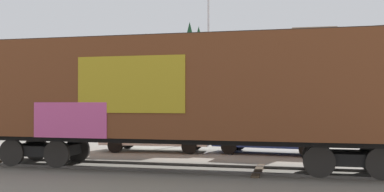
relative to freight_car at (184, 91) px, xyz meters
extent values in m
plane|color=slate|center=(0.67, 0.00, -2.56)|extent=(260.00, 260.00, 0.00)
cube|color=#4C4742|center=(0.05, -0.72, -2.52)|extent=(59.90, 3.67, 0.08)
cube|color=#4C4742|center=(-0.04, 0.72, -2.52)|extent=(59.90, 3.67, 0.08)
cube|color=#423323|center=(2.39, 0.15, -2.52)|extent=(0.39, 2.51, 0.07)
cube|color=#423323|center=(-6.89, -0.41, -2.52)|extent=(0.39, 2.51, 0.07)
cube|color=brown|center=(0.00, 0.00, 0.08)|extent=(15.60, 3.99, 3.11)
cube|color=#2D2823|center=(0.00, 0.00, 1.75)|extent=(14.67, 1.27, 0.24)
cube|color=#B2931E|center=(-1.19, -1.63, 0.16)|extent=(3.39, 0.23, 1.71)
cube|color=#CC4C8C|center=(-3.17, -1.75, -0.93)|extent=(2.46, 0.18, 1.10)
cube|color=black|center=(0.00, 0.00, -1.58)|extent=(15.21, 2.59, 0.20)
cube|color=black|center=(-5.03, -0.30, -2.05)|extent=(2.18, 1.51, 0.36)
cylinder|color=black|center=(-5.84, -1.07, -2.10)|extent=(0.93, 0.17, 0.92)
cylinder|color=black|center=(-5.92, 0.37, -2.10)|extent=(0.93, 0.17, 0.92)
cylinder|color=black|center=(-4.14, -0.97, -2.10)|extent=(0.93, 0.17, 0.92)
cylinder|color=black|center=(-4.23, 0.47, -2.10)|extent=(0.93, 0.17, 0.92)
cube|color=black|center=(5.04, 0.30, -2.05)|extent=(2.18, 1.51, 0.36)
cylinder|color=black|center=(4.23, -0.47, -2.10)|extent=(0.93, 0.17, 0.92)
cylinder|color=black|center=(4.15, 0.97, -2.10)|extent=(0.93, 0.17, 0.92)
cylinder|color=black|center=(5.93, -0.37, -2.10)|extent=(0.93, 0.17, 0.92)
cylinder|color=black|center=(5.84, 1.07, -2.10)|extent=(0.93, 0.17, 0.92)
cylinder|color=silver|center=(-1.71, 9.83, 2.41)|extent=(0.12, 0.12, 9.93)
cube|color=gray|center=(0.67, 72.89, 3.02)|extent=(133.62, 39.86, 11.16)
cube|color=brown|center=(-27.17, 60.93, 10.10)|extent=(5.11, 4.80, 3.00)
cube|color=#9E9384|center=(-28.93, 60.93, 10.01)|extent=(5.53, 3.99, 2.83)
cube|color=#8C725B|center=(3.01, 60.93, 10.09)|extent=(7.40, 5.19, 2.98)
cube|color=#8C725B|center=(11.67, 60.93, 9.97)|extent=(5.14, 5.15, 2.74)
cone|color=#193D23|center=(-15.99, 58.82, 10.62)|extent=(2.02, 2.02, 4.03)
cone|color=#193D23|center=(-28.64, 65.69, 10.83)|extent=(2.23, 2.23, 4.46)
cone|color=#193D23|center=(-17.30, 57.82, 10.94)|extent=(2.34, 2.34, 4.67)
cube|color=silver|center=(-2.73, 4.57, -1.94)|extent=(4.94, 2.40, 0.60)
cube|color=#2D333D|center=(-2.80, 4.57, -1.30)|extent=(2.51, 1.92, 0.67)
cylinder|color=black|center=(-1.24, 5.64, -2.24)|extent=(0.66, 0.30, 0.64)
cylinder|color=black|center=(-1.02, 3.91, -2.24)|extent=(0.66, 0.30, 0.64)
cylinder|color=black|center=(-4.44, 5.23, -2.24)|extent=(0.66, 0.30, 0.64)
cylinder|color=black|center=(-4.22, 3.51, -2.24)|extent=(0.66, 0.30, 0.64)
cube|color=navy|center=(2.21, 5.10, -1.94)|extent=(4.73, 2.11, 0.60)
cube|color=#2D333D|center=(2.09, 5.11, -1.26)|extent=(2.22, 1.80, 0.76)
cylinder|color=black|center=(3.84, 5.93, -2.24)|extent=(0.65, 0.25, 0.64)
cylinder|color=black|center=(3.75, 4.13, -2.24)|extent=(0.65, 0.25, 0.64)
cylinder|color=black|center=(0.68, 6.08, -2.24)|extent=(0.65, 0.25, 0.64)
cylinder|color=black|center=(0.59, 4.28, -2.24)|extent=(0.65, 0.25, 0.64)
camera|label=1|loc=(4.32, -13.68, -0.36)|focal=41.09mm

